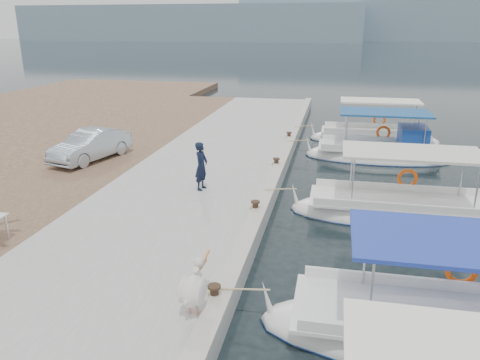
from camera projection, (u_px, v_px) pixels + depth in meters
name	position (u px, v px, depth m)	size (l,w,h in m)	color
ground	(258.00, 248.00, 13.09)	(400.00, 400.00, 0.00)	black
concrete_quay	(204.00, 179.00, 18.24)	(6.00, 40.00, 0.50)	#A2A29C
quay_curb	(275.00, 176.00, 17.61)	(0.44, 40.00, 0.12)	#B0AC9C
cobblestone_strip	(86.00, 171.00, 19.19)	(4.00, 40.00, 0.50)	brown
distant_hills	(410.00, 22.00, 192.51)	(330.00, 60.00, 18.00)	#738D9F
fishing_caique_b	(453.00, 338.00, 9.13)	(7.65, 2.50, 2.83)	white
fishing_caique_c	(399.00, 214.00, 15.17)	(7.08, 2.38, 2.83)	white
fishing_caique_d	(380.00, 155.00, 21.86)	(6.68, 2.55, 2.83)	white
fishing_caique_e	(374.00, 139.00, 25.13)	(6.81, 2.17, 2.83)	white
mooring_bollards	(255.00, 205.00, 14.34)	(0.28, 20.28, 0.33)	black
pelican	(194.00, 289.00, 9.13)	(0.50, 1.34, 1.04)	tan
fisherman	(201.00, 166.00, 16.07)	(0.61, 0.40, 1.68)	black
parked_car	(91.00, 145.00, 19.74)	(1.35, 3.86, 1.27)	#A2ADBA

